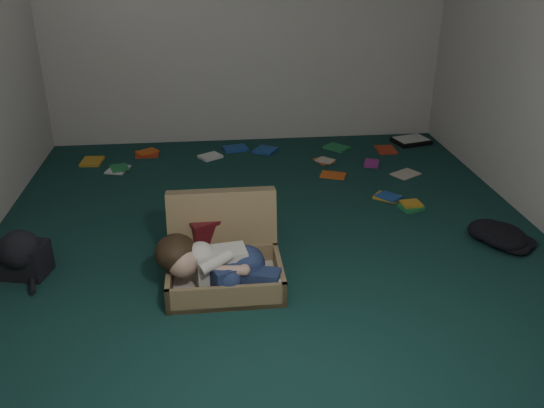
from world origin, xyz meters
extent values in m
plane|color=#123631|center=(0.00, 0.00, 0.00)|extent=(4.50, 4.50, 0.00)
plane|color=silver|center=(0.00, 2.25, 1.30)|extent=(4.50, 0.00, 4.50)
plane|color=silver|center=(0.00, -2.25, 1.30)|extent=(4.50, 0.00, 4.50)
cube|color=olive|center=(-0.34, -0.59, 0.08)|extent=(0.70, 0.50, 0.16)
cube|color=beige|center=(-0.34, -0.59, 0.04)|extent=(0.64, 0.44, 0.02)
cube|color=olive|center=(-0.34, -0.27, 0.25)|extent=(0.70, 0.22, 0.52)
cube|color=silver|center=(-0.36, -0.61, 0.17)|extent=(0.32, 0.21, 0.22)
sphere|color=tan|center=(-0.58, -0.64, 0.23)|extent=(0.19, 0.19, 0.19)
ellipsoid|color=black|center=(-0.62, -0.59, 0.27)|extent=(0.25, 0.26, 0.22)
ellipsoid|color=navy|center=(-0.21, -0.60, 0.17)|extent=(0.23, 0.26, 0.22)
cube|color=navy|center=(-0.29, -0.71, 0.16)|extent=(0.29, 0.22, 0.14)
cube|color=navy|center=(-0.14, -0.72, 0.14)|extent=(0.27, 0.19, 0.11)
sphere|color=white|center=(-0.04, -0.69, 0.12)|extent=(0.11, 0.11, 0.11)
sphere|color=white|center=(-0.04, -0.76, 0.11)|extent=(0.10, 0.10, 0.10)
cylinder|color=tan|center=(-0.31, -0.74, 0.22)|extent=(0.18, 0.06, 0.07)
cube|color=#521016|center=(-0.38, -0.13, 0.15)|extent=(0.56, 0.51, 0.30)
cube|color=#521016|center=(-0.38, -0.13, 0.31)|extent=(0.59, 0.54, 0.02)
cube|color=black|center=(1.70, 1.95, 0.02)|extent=(0.41, 0.35, 0.04)
cube|color=white|center=(1.70, 1.95, 0.05)|extent=(0.37, 0.31, 0.01)
cube|color=gold|center=(-1.53, 1.72, 0.01)|extent=(0.20, 0.15, 0.02)
cube|color=#B53018|center=(-1.02, 1.86, 0.01)|extent=(0.25, 0.24, 0.02)
cube|color=white|center=(-0.40, 1.73, 0.01)|extent=(0.20, 0.23, 0.02)
cube|color=#1C4897|center=(0.15, 1.85, 0.01)|extent=(0.21, 0.24, 0.02)
cube|color=#E0581A|center=(0.69, 1.50, 0.01)|extent=(0.25, 0.23, 0.02)
cube|color=#217B40|center=(0.89, 1.85, 0.01)|extent=(0.21, 0.17, 0.02)
cube|color=#972582|center=(1.12, 1.37, 0.01)|extent=(0.25, 0.24, 0.02)
cube|color=beige|center=(1.36, 1.09, 0.01)|extent=(0.18, 0.22, 0.02)
cube|color=gold|center=(1.04, 0.61, 0.01)|extent=(0.22, 0.24, 0.02)
cube|color=#B53018|center=(1.37, 1.74, 0.01)|extent=(0.24, 0.22, 0.02)
cube|color=white|center=(-1.26, 1.49, 0.01)|extent=(0.22, 0.18, 0.02)
cube|color=#1C4897|center=(-0.15, 1.94, 0.01)|extent=(0.24, 0.25, 0.02)
cube|color=#E0581A|center=(0.70, 1.13, 0.01)|extent=(0.17, 0.21, 0.02)
cube|color=#217B40|center=(1.17, 0.38, 0.01)|extent=(0.23, 0.25, 0.02)
camera|label=1|loc=(-0.38, -3.60, 1.97)|focal=38.00mm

